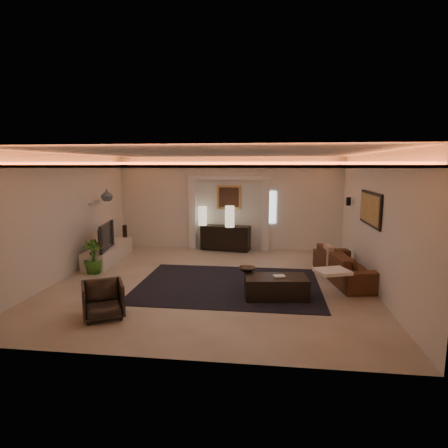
# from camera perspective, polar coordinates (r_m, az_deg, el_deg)

# --- Properties ---
(floor) EXTENTS (7.00, 7.00, 0.00)m
(floor) POSITION_cam_1_polar(r_m,az_deg,el_deg) (8.66, -1.83, -8.79)
(floor) COLOR #BAAF9A
(floor) RESTS_ON ground
(ceiling) EXTENTS (7.00, 7.00, 0.00)m
(ceiling) POSITION_cam_1_polar(r_m,az_deg,el_deg) (8.25, -1.93, 10.77)
(ceiling) COLOR white
(ceiling) RESTS_ON ground
(wall_back) EXTENTS (7.00, 0.00, 7.00)m
(wall_back) POSITION_cam_1_polar(r_m,az_deg,el_deg) (11.78, 0.78, 3.14)
(wall_back) COLOR silver
(wall_back) RESTS_ON ground
(wall_front) EXTENTS (7.00, 0.00, 7.00)m
(wall_front) POSITION_cam_1_polar(r_m,az_deg,el_deg) (4.97, -8.19, -4.93)
(wall_front) COLOR silver
(wall_front) RESTS_ON ground
(wall_left) EXTENTS (0.00, 7.00, 7.00)m
(wall_left) POSITION_cam_1_polar(r_m,az_deg,el_deg) (9.52, -23.16, 1.06)
(wall_left) COLOR silver
(wall_left) RESTS_ON ground
(wall_right) EXTENTS (0.00, 7.00, 7.00)m
(wall_right) POSITION_cam_1_polar(r_m,az_deg,el_deg) (8.53, 22.05, 0.29)
(wall_right) COLOR silver
(wall_right) RESTS_ON ground
(cove_soffit) EXTENTS (7.00, 7.00, 0.04)m
(cove_soffit) POSITION_cam_1_polar(r_m,az_deg,el_deg) (8.25, -1.92, 8.82)
(cove_soffit) COLOR silver
(cove_soffit) RESTS_ON ceiling
(daylight_slit) EXTENTS (0.25, 0.03, 1.00)m
(daylight_slit) POSITION_cam_1_polar(r_m,az_deg,el_deg) (11.70, 7.36, 2.54)
(daylight_slit) COLOR white
(daylight_slit) RESTS_ON wall_back
(area_rug) EXTENTS (4.00, 3.00, 0.01)m
(area_rug) POSITION_cam_1_polar(r_m,az_deg,el_deg) (8.42, 0.69, -9.27)
(area_rug) COLOR black
(area_rug) RESTS_ON ground
(pilaster_left) EXTENTS (0.22, 0.20, 2.20)m
(pilaster_left) POSITION_cam_1_polar(r_m,az_deg,el_deg) (11.90, -4.79, 1.48)
(pilaster_left) COLOR silver
(pilaster_left) RESTS_ON ground
(pilaster_right) EXTENTS (0.22, 0.20, 2.20)m
(pilaster_right) POSITION_cam_1_polar(r_m,az_deg,el_deg) (11.65, 6.35, 1.29)
(pilaster_right) COLOR silver
(pilaster_right) RESTS_ON ground
(alcove_header) EXTENTS (2.52, 0.20, 0.12)m
(alcove_header) POSITION_cam_1_polar(r_m,az_deg,el_deg) (11.63, 0.73, 7.02)
(alcove_header) COLOR silver
(alcove_header) RESTS_ON wall_back
(painting_frame) EXTENTS (0.74, 0.04, 0.74)m
(painting_frame) POSITION_cam_1_polar(r_m,az_deg,el_deg) (11.73, 0.76, 4.10)
(painting_frame) COLOR tan
(painting_frame) RESTS_ON wall_back
(painting_canvas) EXTENTS (0.62, 0.02, 0.62)m
(painting_canvas) POSITION_cam_1_polar(r_m,az_deg,el_deg) (11.71, 0.75, 4.09)
(painting_canvas) COLOR #4C2D1E
(painting_canvas) RESTS_ON wall_back
(art_panel_frame) EXTENTS (0.04, 1.64, 0.74)m
(art_panel_frame) POSITION_cam_1_polar(r_m,az_deg,el_deg) (8.78, 21.46, 2.20)
(art_panel_frame) COLOR black
(art_panel_frame) RESTS_ON wall_right
(art_panel_gold) EXTENTS (0.02, 1.50, 0.62)m
(art_panel_gold) POSITION_cam_1_polar(r_m,az_deg,el_deg) (8.77, 21.30, 2.20)
(art_panel_gold) COLOR tan
(art_panel_gold) RESTS_ON wall_right
(wall_sconce) EXTENTS (0.12, 0.12, 0.22)m
(wall_sconce) POSITION_cam_1_polar(r_m,az_deg,el_deg) (10.60, 18.47, 3.30)
(wall_sconce) COLOR black
(wall_sconce) RESTS_ON wall_right
(wall_niche) EXTENTS (0.10, 0.55, 0.04)m
(wall_niche) POSITION_cam_1_polar(r_m,az_deg,el_deg) (10.70, -19.20, 3.15)
(wall_niche) COLOR silver
(wall_niche) RESTS_ON wall_left
(console) EXTENTS (1.57, 0.71, 0.76)m
(console) POSITION_cam_1_polar(r_m,az_deg,el_deg) (11.69, 0.25, -2.10)
(console) COLOR black
(console) RESTS_ON ground
(lamp_left) EXTENTS (0.33, 0.33, 0.59)m
(lamp_left) POSITION_cam_1_polar(r_m,az_deg,el_deg) (11.69, -3.31, 1.31)
(lamp_left) COLOR #FFF4C9
(lamp_left) RESTS_ON console
(lamp_right) EXTENTS (0.34, 0.34, 0.64)m
(lamp_right) POSITION_cam_1_polar(r_m,az_deg,el_deg) (11.34, 0.88, 1.09)
(lamp_right) COLOR #F5E7BB
(lamp_right) RESTS_ON console
(media_ledge) EXTENTS (0.75, 2.43, 0.45)m
(media_ledge) POSITION_cam_1_polar(r_m,az_deg,el_deg) (10.91, -17.16, -4.24)
(media_ledge) COLOR beige
(media_ledge) RESTS_ON ground
(tv) EXTENTS (1.25, 0.37, 0.71)m
(tv) POSITION_cam_1_polar(r_m,az_deg,el_deg) (10.25, -18.15, -1.81)
(tv) COLOR black
(tv) RESTS_ON media_ledge
(figurine) EXTENTS (0.15, 0.15, 0.37)m
(figurine) POSITION_cam_1_polar(r_m,az_deg,el_deg) (11.91, -14.91, -1.03)
(figurine) COLOR black
(figurine) RESTS_ON media_ledge
(ginger_jar) EXTENTS (0.31, 0.31, 0.33)m
(ginger_jar) POSITION_cam_1_polar(r_m,az_deg,el_deg) (10.71, -17.46, 4.22)
(ginger_jar) COLOR #48555E
(ginger_jar) RESTS_ON wall_niche
(plant) EXTENTS (0.65, 0.65, 0.82)m
(plant) POSITION_cam_1_polar(r_m,az_deg,el_deg) (9.76, -19.30, -4.77)
(plant) COLOR #2E641A
(plant) RESTS_ON ground
(sofa) EXTENTS (2.49, 1.33, 0.69)m
(sofa) POSITION_cam_1_polar(r_m,az_deg,el_deg) (9.18, 18.30, -5.98)
(sofa) COLOR #552E1B
(sofa) RESTS_ON ground
(throw_blanket) EXTENTS (0.77, 0.70, 0.07)m
(throw_blanket) POSITION_cam_1_polar(r_m,az_deg,el_deg) (7.79, 16.20, -6.96)
(throw_blanket) COLOR beige
(throw_blanket) RESTS_ON sofa
(throw_pillow) EXTENTS (0.19, 0.46, 0.45)m
(throw_pillow) POSITION_cam_1_polar(r_m,az_deg,el_deg) (9.18, 15.64, -4.53)
(throw_pillow) COLOR tan
(throw_pillow) RESTS_ON sofa
(coffee_table) EXTENTS (1.31, 0.82, 0.46)m
(coffee_table) POSITION_cam_1_polar(r_m,az_deg,el_deg) (7.68, 7.92, -9.60)
(coffee_table) COLOR black
(coffee_table) RESTS_ON ground
(bowl) EXTENTS (0.35, 0.35, 0.08)m
(bowl) POSITION_cam_1_polar(r_m,az_deg,el_deg) (7.94, 3.53, -7.05)
(bowl) COLOR #3A2A1C
(bowl) RESTS_ON coffee_table
(magazine) EXTENTS (0.25, 0.21, 0.03)m
(magazine) POSITION_cam_1_polar(r_m,az_deg,el_deg) (7.61, 8.43, -8.03)
(magazine) COLOR white
(magazine) RESTS_ON coffee_table
(armchair) EXTENTS (0.93, 0.94, 0.63)m
(armchair) POSITION_cam_1_polar(r_m,az_deg,el_deg) (6.96, -17.98, -10.97)
(armchair) COLOR #2E2820
(armchair) RESTS_ON ground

